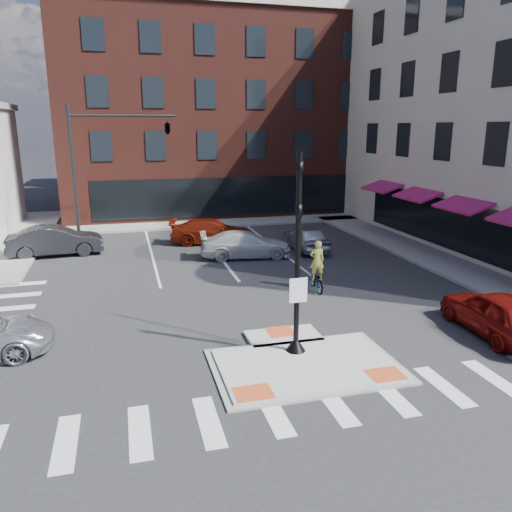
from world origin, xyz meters
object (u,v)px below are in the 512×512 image
object	(u,v)px
red_sedan	(497,313)
bg_car_silver	(305,237)
bg_car_dark	(55,241)
cyclist	(317,274)
white_pickup	(246,244)
bg_car_red	(212,231)

from	to	relation	value
red_sedan	bg_car_silver	world-z (taller)	red_sedan
bg_car_dark	cyclist	world-z (taller)	cyclist
white_pickup	cyclist	distance (m)	6.37
white_pickup	bg_car_red	world-z (taller)	bg_car_red
white_pickup	bg_car_silver	distance (m)	3.74
red_sedan	bg_car_silver	distance (m)	13.09
bg_car_red	white_pickup	bearing A→B (deg)	-151.27
red_sedan	bg_car_dark	distance (m)	21.70
bg_car_dark	cyclist	distance (m)	14.68
bg_car_silver	cyclist	size ratio (longest dim) A/B	1.95
red_sedan	cyclist	xyz separation A→B (m)	(-4.05, 5.99, -0.04)
white_pickup	bg_car_red	xyz separation A→B (m)	(-1.15, 3.78, 0.02)
bg_car_dark	bg_car_red	xyz separation A→B (m)	(8.69, 0.72, -0.09)
red_sedan	white_pickup	xyz separation A→B (m)	(-5.63, 12.16, -0.06)
red_sedan	bg_car_dark	xyz separation A→B (m)	(-15.47, 15.21, 0.05)
bg_car_red	bg_car_dark	bearing A→B (deg)	106.49
bg_car_silver	cyclist	world-z (taller)	cyclist
red_sedan	bg_car_silver	size ratio (longest dim) A/B	1.07
red_sedan	bg_car_silver	bearing A→B (deg)	-78.18
bg_car_dark	bg_car_red	distance (m)	8.72
bg_car_red	cyclist	xyz separation A→B (m)	(2.73, -9.95, 0.01)
bg_car_dark	cyclist	size ratio (longest dim) A/B	2.27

